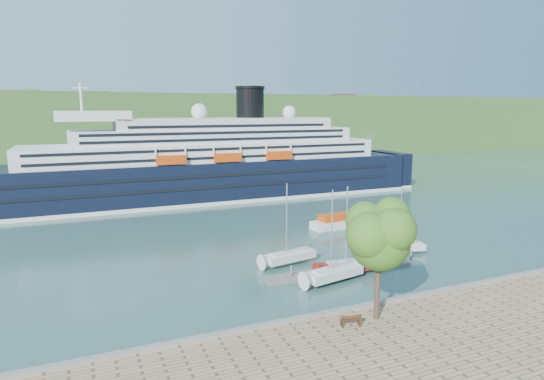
{
  "coord_description": "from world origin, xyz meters",
  "views": [
    {
      "loc": [
        -25.77,
        -32.34,
        18.53
      ],
      "look_at": [
        0.64,
        30.0,
        6.52
      ],
      "focal_mm": 30.0,
      "sensor_mm": 36.0,
      "label": 1
    }
  ],
  "objects": [
    {
      "name": "sailboat_white_far",
      "position": [
        12.11,
        13.48,
        4.19
      ],
      "size": [
        6.72,
        3.29,
        8.37
      ],
      "primitive_type": null,
      "rotation": [
        0.0,
        0.0,
        -0.24
      ],
      "color": "silver",
      "rests_on": "ground"
    },
    {
      "name": "sailboat_extra",
      "position": [
        -3.16,
        15.47,
        4.76
      ],
      "size": [
        7.63,
        3.37,
        9.53
      ],
      "primitive_type": null,
      "rotation": [
        0.0,
        0.0,
        0.18
      ],
      "color": "silver",
      "rests_on": "ground"
    },
    {
      "name": "quay_coping",
      "position": [
        0.0,
        -0.2,
        1.15
      ],
      "size": [
        220.0,
        0.5,
        0.3
      ],
      "primitive_type": "cube",
      "color": "slate",
      "rests_on": "promenade"
    },
    {
      "name": "promenade_tree",
      "position": [
        -3.53,
        -2.55,
        6.66
      ],
      "size": [
        6.84,
        6.84,
        11.32
      ],
      "primitive_type": null,
      "color": "#2D5917",
      "rests_on": "promenade"
    },
    {
      "name": "sailboat_white_near",
      "position": [
        -1.18,
        8.31,
        4.89
      ],
      "size": [
        7.84,
        3.51,
        9.78
      ],
      "primitive_type": null,
      "rotation": [
        0.0,
        0.0,
        0.19
      ],
      "color": "silver",
      "rests_on": "ground"
    },
    {
      "name": "floating_pontoon",
      "position": [
        0.83,
        10.63,
        0.2
      ],
      "size": [
        18.18,
        2.72,
        0.4
      ],
      "primitive_type": null,
      "rotation": [
        0.0,
        0.0,
        -0.03
      ],
      "color": "gray",
      "rests_on": "ground"
    },
    {
      "name": "far_hillside",
      "position": [
        0.0,
        145.0,
        12.0
      ],
      "size": [
        400.0,
        50.0,
        24.0
      ],
      "primitive_type": "cube",
      "color": "#335923",
      "rests_on": "ground"
    },
    {
      "name": "ground",
      "position": [
        0.0,
        0.0,
        0.0
      ],
      "size": [
        400.0,
        400.0,
        0.0
      ],
      "primitive_type": "plane",
      "color": "#2A4C43",
      "rests_on": "ground"
    },
    {
      "name": "cruise_ship",
      "position": [
        -2.98,
        59.19,
        11.71
      ],
      "size": [
        104.38,
        15.65,
        23.43
      ],
      "primitive_type": null,
      "rotation": [
        0.0,
        0.0,
        0.0
      ],
      "color": "black",
      "rests_on": "ground"
    },
    {
      "name": "tender_launch",
      "position": [
        10.74,
        28.17,
        1.11
      ],
      "size": [
        8.31,
        3.56,
        2.23
      ],
      "primitive_type": null,
      "rotation": [
        0.0,
        0.0,
        0.1
      ],
      "color": "#D2400C",
      "rests_on": "ground"
    },
    {
      "name": "park_bench",
      "position": [
        -6.28,
        -2.83,
        1.57
      ],
      "size": [
        1.92,
        1.16,
        1.15
      ],
      "primitive_type": null,
      "rotation": [
        0.0,
        0.0,
        -0.25
      ],
      "color": "#4C2515",
      "rests_on": "promenade"
    },
    {
      "name": "sailboat_red",
      "position": [
        1.58,
        9.67,
        4.88
      ],
      "size": [
        7.58,
        2.2,
        9.76
      ],
      "primitive_type": null,
      "rotation": [
        0.0,
        0.0,
        -0.01
      ],
      "color": "maroon",
      "rests_on": "ground"
    }
  ]
}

